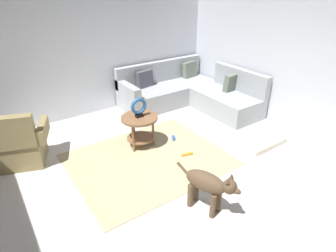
% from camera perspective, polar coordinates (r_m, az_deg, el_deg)
% --- Properties ---
extents(ground_plane, '(6.00, 6.00, 0.10)m').
position_cam_1_polar(ground_plane, '(3.92, -0.41, -12.97)').
color(ground_plane, silver).
extents(wall_back, '(6.00, 0.12, 2.70)m').
position_cam_1_polar(wall_back, '(5.77, -17.81, 14.88)').
color(wall_back, silver).
rests_on(wall_back, ground_plane).
extents(wall_right, '(0.12, 6.00, 2.70)m').
position_cam_1_polar(wall_right, '(5.35, 27.15, 12.29)').
color(wall_right, silver).
rests_on(wall_right, ground_plane).
extents(area_rug, '(2.30, 1.90, 0.01)m').
position_cam_1_polar(area_rug, '(4.42, -3.97, -6.81)').
color(area_rug, tan).
rests_on(area_rug, ground_plane).
extents(sectional_couch, '(2.20, 2.25, 0.88)m').
position_cam_1_polar(sectional_couch, '(6.19, 4.29, 6.67)').
color(sectional_couch, '#9EA3A8').
rests_on(sectional_couch, ground_plane).
extents(armchair, '(0.96, 0.84, 0.88)m').
position_cam_1_polar(armchair, '(4.70, -27.91, -3.46)').
color(armchair, olive).
rests_on(armchair, ground_plane).
extents(side_table, '(0.60, 0.60, 0.54)m').
position_cam_1_polar(side_table, '(4.59, -5.79, 0.50)').
color(side_table, brown).
rests_on(side_table, ground_plane).
extents(torus_sculpture, '(0.28, 0.08, 0.33)m').
position_cam_1_polar(torus_sculpture, '(4.46, -5.97, 3.87)').
color(torus_sculpture, black).
rests_on(torus_sculpture, side_table).
extents(dog_bed_mat, '(0.80, 0.60, 0.09)m').
position_cam_1_polar(dog_bed_mat, '(5.08, 17.82, -2.71)').
color(dog_bed_mat, beige).
rests_on(dog_bed_mat, ground_plane).
extents(dog, '(0.38, 0.82, 0.63)m').
position_cam_1_polar(dog, '(3.37, 8.27, -11.76)').
color(dog, brown).
rests_on(dog, ground_plane).
extents(dog_toy_rope, '(0.19, 0.09, 0.05)m').
position_cam_1_polar(dog_toy_rope, '(4.51, 3.93, -5.74)').
color(dog_toy_rope, orange).
rests_on(dog_toy_rope, ground_plane).
extents(dog_toy_bone, '(0.14, 0.18, 0.06)m').
position_cam_1_polar(dog_toy_bone, '(4.93, 1.11, -2.40)').
color(dog_toy_bone, blue).
rests_on(dog_toy_bone, ground_plane).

